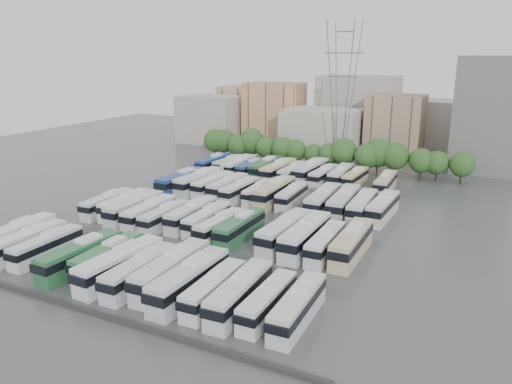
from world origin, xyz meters
The scene contains 56 objects.
ground centered at (0.00, 0.00, 0.00)m, with size 220.00×220.00×0.00m, color #424447.
parapet centered at (0.00, -33.00, 0.25)m, with size 56.00×0.50×0.50m, color #2D2D30.
tree_line centered at (-0.96, 42.18, 4.45)m, with size 65.33×7.76×8.35m.
city_buildings centered at (-7.46, 71.86, 7.87)m, with size 102.00×35.00×20.00m.
apartment_tower centered at (34.00, 58.00, 13.00)m, with size 14.00×14.00×26.00m, color silver.
electricity_pylon centered at (2.00, 50.00, 18.66)m, with size 9.00×6.91×33.83m.
bus_r0_s0 centered at (-21.43, -24.01, 1.95)m, with size 3.27×12.78×3.98m.
bus_r0_s1 centered at (-18.26, -24.64, 1.83)m, with size 2.62×11.92×3.74m.
bus_r0_s2 centered at (-14.98, -24.44, 1.72)m, with size 2.61×11.19×3.50m.
bus_r0_s4 centered at (-8.13, -25.09, 1.94)m, with size 3.15×12.65×3.94m.
bus_r0_s5 centered at (-5.01, -23.52, 1.79)m, with size 3.02×11.75×3.66m.
bus_r0_s6 centered at (-1.67, -25.04, 2.00)m, with size 3.49×13.14×4.08m.
bus_r0_s7 centered at (1.59, -25.25, 1.86)m, with size 2.97×12.16×3.79m.
bus_r0_s8 centered at (4.92, -23.68, 2.05)m, with size 3.41×13.39×4.17m.
bus_r0_s9 centered at (8.31, -24.89, 2.04)m, with size 2.91×13.23×4.15m.
bus_r0_s10 centered at (11.61, -25.03, 1.74)m, with size 2.81×11.34×3.54m.
bus_r0_s11 centered at (14.73, -24.84, 1.90)m, with size 3.25×12.42×3.86m.
bus_r0_s12 centered at (17.99, -24.75, 1.67)m, with size 2.49×10.89×3.41m.
bus_r0_s13 centered at (21.36, -24.64, 1.79)m, with size 2.95×11.68×3.64m.
bus_r1_s0 centered at (-21.44, -5.88, 1.76)m, with size 2.94×11.50×3.58m.
bus_r1_s1 centered at (-18.25, -5.04, 1.79)m, with size 3.09×11.73×3.65m.
bus_r1_s2 centered at (-15.05, -6.38, 1.93)m, with size 2.77×12.55×3.93m.
bus_r1_s3 centered at (-11.61, -6.85, 1.86)m, with size 3.09×12.18×3.79m.
bus_r1_s4 centered at (-8.40, -7.14, 1.72)m, with size 2.59×11.21×3.51m.
bus_r1_s5 centered at (-5.02, -4.78, 1.85)m, with size 2.95×12.09×3.77m.
bus_r1_s6 centered at (-1.64, -5.35, 1.76)m, with size 2.78×11.47×3.58m.
bus_r1_s7 centered at (1.68, -7.06, 1.72)m, with size 2.88×11.24×3.50m.
bus_r1_s8 centered at (4.86, -6.61, 1.84)m, with size 2.61×11.93×3.74m.
bus_r1_s10 centered at (11.63, -5.66, 2.05)m, with size 3.55×13.41×4.17m.
bus_r1_s11 centered at (14.93, -6.08, 2.10)m, with size 3.02×13.66×4.28m.
bus_r1_s12 centered at (18.12, -6.61, 1.79)m, with size 2.79×11.69×3.65m.
bus_r1_s13 centered at (21.45, -5.69, 2.01)m, with size 3.08×13.10×4.10m.
bus_r2_s1 centered at (-17.95, 11.29, 2.08)m, with size 3.46×13.58×4.23m.
bus_r2_s2 centered at (-14.81, 12.70, 2.10)m, with size 3.58×13.75×4.28m.
bus_r2_s3 centered at (-11.71, 12.93, 1.84)m, with size 3.06×12.03×3.75m.
bus_r2_s4 centered at (-8.30, 12.71, 1.85)m, with size 2.75×12.04×3.77m.
bus_r2_s5 centered at (-5.09, 11.63, 1.79)m, with size 2.76×11.64×3.64m.
bus_r2_s6 centered at (-1.53, 12.43, 1.66)m, with size 2.90×10.88×3.38m.
bus_r2_s7 centered at (1.65, 12.42, 2.08)m, with size 2.99×13.54×4.25m.
bus_r2_s8 centered at (5.02, 12.75, 1.75)m, with size 2.91×11.42×3.56m.
bus_r2_s10 centered at (11.37, 11.54, 2.05)m, with size 3.38×13.38×4.17m.
bus_r2_s11 centered at (14.95, 11.92, 2.08)m, with size 3.63×13.60×4.23m.
bus_r2_s12 centered at (18.24, 11.51, 1.95)m, with size 3.30×12.75×3.97m.
bus_r2_s13 centered at (21.45, 12.48, 1.93)m, with size 3.09×12.58×3.92m.
bus_r3_s0 centered at (-21.63, 29.18, 1.85)m, with size 2.62×11.99×3.76m.
bus_r3_s1 centered at (-18.23, 30.64, 1.70)m, with size 2.93×11.15×3.47m.
bus_r3_s2 centered at (-14.60, 28.88, 1.97)m, with size 3.08×12.84×4.01m.
bus_r3_s3 centered at (-11.54, 29.05, 1.74)m, with size 2.51×11.33×3.55m.
bus_r3_s4 centered at (-8.35, 29.80, 2.02)m, with size 3.06×13.16×4.11m.
bus_r3_s5 centered at (-4.88, 28.73, 2.03)m, with size 3.26×13.23×4.13m.
bus_r3_s6 centered at (-1.52, 28.92, 1.82)m, with size 2.60×11.81×3.70m.
bus_r3_s7 centered at (1.70, 31.29, 2.10)m, with size 3.63×13.76×4.28m.
bus_r3_s8 centered at (5.08, 29.83, 1.77)m, with size 3.06×11.60×3.61m.
bus_r3_s9 centered at (8.32, 31.16, 1.85)m, with size 3.08×12.08×3.76m.
bus_r3_s10 centered at (11.50, 30.98, 1.71)m, with size 2.93×11.17×3.47m.
bus_r3_s12 centered at (18.19, 28.99, 1.84)m, with size 3.02×12.02×3.74m.
Camera 1 is at (38.09, -67.41, 26.87)m, focal length 35.00 mm.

